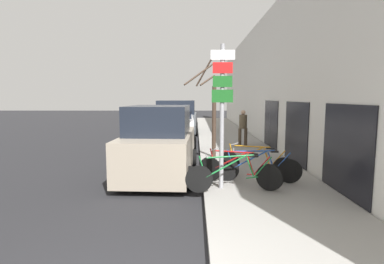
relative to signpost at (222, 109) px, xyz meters
The scene contains 13 objects.
ground_plane 7.21m from the signpost, 102.06° to the left, with size 80.00×80.00×0.00m, color black.
sidewalk_curb 9.83m from the signpost, 83.07° to the left, with size 3.20×32.00×0.15m.
building_facade 9.98m from the signpost, 72.94° to the left, with size 0.23×32.00×6.50m.
signpost is the anchor object (origin of this frame).
bicycle_0 1.63m from the signpost, 42.24° to the right, with size 2.39×0.44×0.90m.
bicycle_1 1.65m from the signpost, 27.18° to the left, with size 1.95×1.24×0.91m.
bicycle_2 1.97m from the signpost, 28.13° to the left, with size 2.26×0.45×0.88m.
bicycle_3 2.18m from the signpost, 45.33° to the left, with size 1.92×1.34×0.90m.
parked_car_0 2.67m from the signpost, 135.60° to the left, with size 2.24×4.25×2.15m.
parked_car_1 7.31m from the signpost, 102.93° to the left, with size 2.04×4.39×2.25m.
parked_car_2 12.55m from the signpost, 96.92° to the left, with size 2.08×4.15×2.20m.
pedestrian_near 6.95m from the signpost, 76.65° to the left, with size 0.43×0.37×1.66m.
street_tree 3.87m from the signpost, 90.28° to the left, with size 1.18×1.27×3.85m.
Camera 1 is at (0.79, -2.78, 2.40)m, focal length 28.00 mm.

